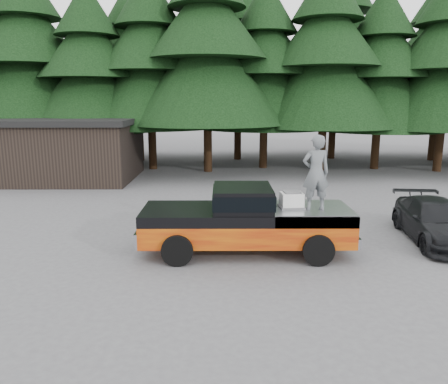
{
  "coord_description": "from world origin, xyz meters",
  "views": [
    {
      "loc": [
        -0.17,
        -11.82,
        4.28
      ],
      "look_at": [
        -0.1,
        0.0,
        1.78
      ],
      "focal_mm": 35.0,
      "sensor_mm": 36.0,
      "label": 1
    }
  ],
  "objects_px": {
    "parked_car": "(436,221)",
    "air_compressor": "(292,201)",
    "utility_building": "(60,149)",
    "man_on_bed": "(316,173)",
    "pickup_truck": "(246,230)"
  },
  "relations": [
    {
      "from": "air_compressor",
      "to": "utility_building",
      "type": "distance_m",
      "value": 16.16
    },
    {
      "from": "pickup_truck",
      "to": "parked_car",
      "type": "bearing_deg",
      "value": 9.88
    },
    {
      "from": "air_compressor",
      "to": "utility_building",
      "type": "height_order",
      "value": "utility_building"
    },
    {
      "from": "air_compressor",
      "to": "utility_building",
      "type": "xyz_separation_m",
      "value": [
        -10.77,
        12.04,
        0.13
      ]
    },
    {
      "from": "man_on_bed",
      "to": "air_compressor",
      "type": "bearing_deg",
      "value": -23.51
    },
    {
      "from": "air_compressor",
      "to": "man_on_bed",
      "type": "xyz_separation_m",
      "value": [
        0.6,
        -0.19,
        0.82
      ]
    },
    {
      "from": "air_compressor",
      "to": "parked_car",
      "type": "distance_m",
      "value": 4.87
    },
    {
      "from": "air_compressor",
      "to": "man_on_bed",
      "type": "distance_m",
      "value": 1.03
    },
    {
      "from": "man_on_bed",
      "to": "parked_car",
      "type": "relative_size",
      "value": 0.47
    },
    {
      "from": "man_on_bed",
      "to": "utility_building",
      "type": "height_order",
      "value": "man_on_bed"
    },
    {
      "from": "air_compressor",
      "to": "parked_car",
      "type": "bearing_deg",
      "value": 7.99
    },
    {
      "from": "pickup_truck",
      "to": "parked_car",
      "type": "xyz_separation_m",
      "value": [
        5.92,
        1.03,
        -0.04
      ]
    },
    {
      "from": "parked_car",
      "to": "air_compressor",
      "type": "bearing_deg",
      "value": -161.27
    },
    {
      "from": "parked_car",
      "to": "utility_building",
      "type": "relative_size",
      "value": 0.51
    },
    {
      "from": "utility_building",
      "to": "pickup_truck",
      "type": "bearing_deg",
      "value": -51.49
    }
  ]
}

